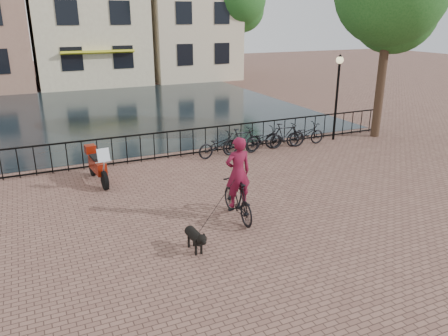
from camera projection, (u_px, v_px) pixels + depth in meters
name	position (u px, v px, depth m)	size (l,w,h in m)	color
ground	(283.00, 264.00, 9.23)	(100.00, 100.00, 0.00)	brown
canal_water	(117.00, 111.00, 24.11)	(20.00, 20.00, 0.00)	black
railing	(168.00, 145.00, 15.95)	(20.00, 0.05, 1.02)	black
canal_house_mid	(84.00, 3.00, 33.28)	(8.00, 9.50, 11.80)	#BFB090
lamp_post	(338.00, 83.00, 17.80)	(0.30, 0.30, 3.45)	black
cyclist	(238.00, 184.00, 11.01)	(0.82, 1.88, 2.54)	black
dog	(195.00, 239.00, 9.67)	(0.33, 0.88, 0.59)	black
motorcycle	(97.00, 162.00, 13.56)	(0.64, 1.92, 1.34)	maroon
parked_bike_0	(219.00, 145.00, 16.15)	(0.60, 1.72, 0.90)	black
parked_bike_1	(242.00, 141.00, 16.51)	(0.47, 1.66, 1.00)	black
parked_bike_2	(264.00, 139.00, 16.89)	(0.60, 1.72, 0.90)	black
parked_bike_3	(285.00, 135.00, 17.25)	(0.47, 1.66, 1.00)	black
parked_bike_4	(305.00, 134.00, 17.63)	(0.60, 1.72, 0.90)	black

